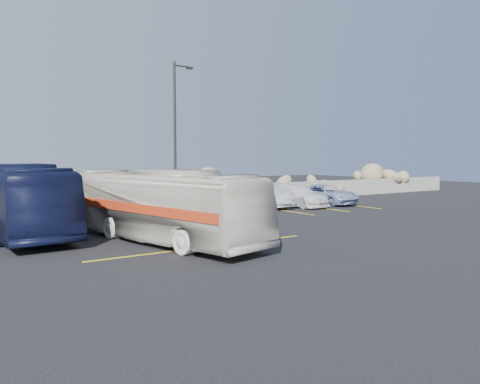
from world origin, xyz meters
TOP-DOWN VIEW (x-y plane):
  - ground at (0.00, 0.00)m, footprint 90.00×90.00m
  - seawall at (0.00, 12.00)m, footprint 60.00×0.40m
  - riprap_pile at (0.00, 13.20)m, footprint 54.00×2.80m
  - parking_lines at (4.64, 5.57)m, footprint 18.16×9.36m
  - lamppost at (2.56, 9.50)m, footprint 1.14×0.18m
  - vintage_bus at (-1.74, 2.03)m, footprint 3.97×9.40m
  - tour_coach at (-5.71, 6.75)m, footprint 2.71×9.89m
  - car_a at (6.12, 8.50)m, footprint 1.86×4.21m
  - car_b at (8.00, 8.68)m, footprint 1.41×3.79m
  - car_c at (9.97, 8.30)m, footprint 2.06×4.59m
  - car_d at (12.31, 8.23)m, footprint 2.49×4.62m

SIDE VIEW (x-z plane):
  - ground at x=0.00m, z-range 0.00..0.00m
  - parking_lines at x=4.64m, z-range 0.00..0.01m
  - seawall at x=0.00m, z-range 0.00..1.20m
  - car_d at x=12.31m, z-range 0.00..1.23m
  - car_b at x=8.00m, z-range 0.00..1.24m
  - car_c at x=9.97m, z-range 0.00..1.31m
  - car_a at x=6.12m, z-range 0.00..1.41m
  - vintage_bus at x=-1.74m, z-range 0.00..2.55m
  - riprap_pile at x=0.00m, z-range 0.00..2.60m
  - tour_coach at x=-5.71m, z-range 0.00..2.73m
  - lamppost at x=2.56m, z-range 0.30..8.30m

